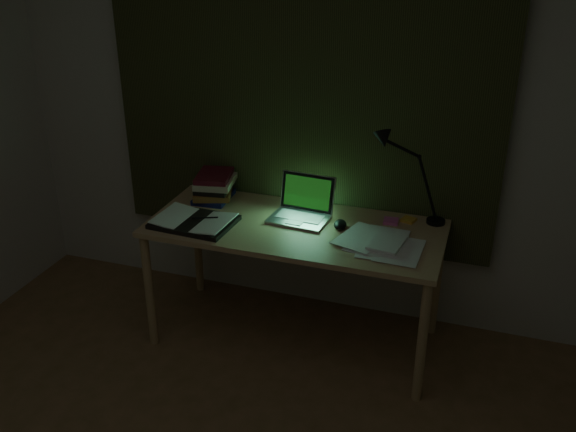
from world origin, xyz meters
name	(u,v)px	position (x,y,z in m)	size (l,w,h in m)	color
wall_back	(303,104)	(0.00, 2.00, 1.25)	(3.50, 0.00, 2.50)	beige
curtain	(301,69)	(0.00, 1.96, 1.45)	(2.20, 0.06, 2.00)	#2A2D16
desk	(295,284)	(0.10, 1.58, 0.35)	(1.55, 0.68, 0.71)	tan
laptop	(299,202)	(0.09, 1.65, 0.82)	(0.31, 0.34, 0.22)	silver
open_textbook	(194,221)	(-0.42, 1.43, 0.73)	(0.41, 0.30, 0.04)	white
book_stack	(215,186)	(-0.45, 1.77, 0.79)	(0.20, 0.24, 0.16)	white
loose_papers	(378,240)	(0.54, 1.54, 0.72)	(0.34, 0.36, 0.02)	white
mouse	(340,224)	(0.33, 1.63, 0.73)	(0.07, 0.10, 0.04)	black
sticky_yellow	(409,220)	(0.65, 1.83, 0.72)	(0.07, 0.07, 0.01)	gold
sticky_pink	(391,221)	(0.57, 1.78, 0.72)	(0.08, 0.08, 0.02)	pink
desk_lamp	(441,177)	(0.79, 1.85, 0.97)	(0.35, 0.28, 0.53)	black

